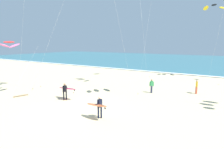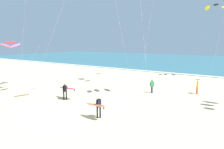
# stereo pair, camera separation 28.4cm
# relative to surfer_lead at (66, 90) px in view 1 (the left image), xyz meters

# --- Properties ---
(ground_plane) EXTENTS (160.00, 160.00, 0.00)m
(ground_plane) POSITION_rel_surfer_lead_xyz_m (2.91, -1.66, -1.04)
(ground_plane) COLOR beige
(ocean_water) EXTENTS (160.00, 60.00, 0.08)m
(ocean_water) POSITION_rel_surfer_lead_xyz_m (2.91, 52.55, -1.00)
(ocean_water) COLOR #336B7A
(ocean_water) RESTS_ON ground
(shoreline_foam) EXTENTS (160.00, 1.08, 0.01)m
(shoreline_foam) POSITION_rel_surfer_lead_xyz_m (2.91, 22.85, -0.96)
(shoreline_foam) COLOR white
(shoreline_foam) RESTS_ON ocean_water
(surfer_lead) EXTENTS (2.25, 0.91, 1.71)m
(surfer_lead) POSITION_rel_surfer_lead_xyz_m (0.00, 0.00, 0.00)
(surfer_lead) COLOR black
(surfer_lead) RESTS_ON ground
(surfer_trailing) EXTENTS (2.02, 0.97, 1.71)m
(surfer_trailing) POSITION_rel_surfer_lead_xyz_m (5.71, -2.25, -0.01)
(surfer_trailing) COLOR black
(surfer_trailing) RESTS_ON ground
(kite_arc_charcoal_mid) EXTENTS (3.46, 5.76, 11.41)m
(kite_arc_charcoal_mid) POSITION_rel_surfer_lead_xyz_m (10.43, 20.80, 9.97)
(kite_arc_charcoal_mid) COLOR yellow
(kite_arc_charcoal_mid) RESTS_ON ground
(kite_arc_scarlet_extra) EXTENTS (2.60, 4.37, 5.84)m
(kite_arc_scarlet_extra) POSITION_rel_surfer_lead_xyz_m (-7.17, -1.33, 4.43)
(kite_arc_scarlet_extra) COLOR pink
(kite_arc_scarlet_extra) RESTS_ON ground
(bystander_yellow_top) EXTENTS (0.25, 0.49, 1.59)m
(bystander_yellow_top) POSITION_rel_surfer_lead_xyz_m (10.56, 9.57, -0.23)
(bystander_yellow_top) COLOR #D8593F
(bystander_yellow_top) RESTS_ON ground
(bystander_green_top) EXTENTS (0.42, 0.33, 1.59)m
(bystander_green_top) POSITION_rel_surfer_lead_xyz_m (6.18, 7.21, -0.23)
(bystander_green_top) COLOR #2D334C
(bystander_green_top) RESTS_ON ground
(driftwood_log) EXTENTS (0.58, 1.44, 0.14)m
(driftwood_log) POSITION_rel_surfer_lead_xyz_m (-5.03, -1.74, -0.98)
(driftwood_log) COLOR #846B4C
(driftwood_log) RESTS_ON ground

